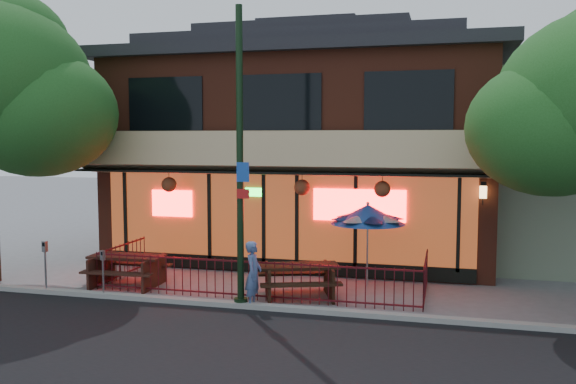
# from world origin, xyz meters

# --- Properties ---
(ground) EXTENTS (80.00, 80.00, 0.00)m
(ground) POSITION_xyz_m (0.00, 0.00, 0.00)
(ground) COLOR gray
(ground) RESTS_ON ground
(curb) EXTENTS (80.00, 0.25, 0.12)m
(curb) POSITION_xyz_m (0.00, -0.50, 0.06)
(curb) COLOR #999993
(curb) RESTS_ON ground
(restaurant_building) EXTENTS (12.96, 9.49, 8.05)m
(restaurant_building) POSITION_xyz_m (0.00, 7.11, 4.13)
(restaurant_building) COLOR maroon
(restaurant_building) RESTS_ON ground
(patio_fence) EXTENTS (8.44, 2.62, 1.00)m
(patio_fence) POSITION_xyz_m (0.00, 0.50, 0.63)
(patio_fence) COLOR #4E1017
(patio_fence) RESTS_ON ground
(street_light) EXTENTS (0.43, 0.32, 7.00)m
(street_light) POSITION_xyz_m (0.00, -0.40, 3.15)
(street_light) COLOR black
(street_light) RESTS_ON ground
(picnic_table_left) EXTENTS (2.04, 1.60, 0.84)m
(picnic_table_left) POSITION_xyz_m (-3.60, 0.70, 0.55)
(picnic_table_left) COLOR #3B1D15
(picnic_table_left) RESTS_ON ground
(picnic_table_right) EXTENTS (2.37, 2.09, 0.84)m
(picnic_table_right) POSITION_xyz_m (1.14, 0.70, 0.55)
(picnic_table_right) COLOR black
(picnic_table_right) RESTS_ON ground
(patio_umbrella) EXTENTS (2.00, 2.00, 2.28)m
(patio_umbrella) POSITION_xyz_m (2.64, 2.39, 1.95)
(patio_umbrella) COLOR gray
(patio_umbrella) RESTS_ON ground
(pedestrian) EXTENTS (0.40, 0.59, 1.57)m
(pedestrian) POSITION_xyz_m (0.30, -0.35, 0.78)
(pedestrian) COLOR #4C6298
(pedestrian) RESTS_ON ground
(parking_meter_near) EXTENTS (0.13, 0.12, 1.19)m
(parking_meter_near) POSITION_xyz_m (-3.60, -0.48, 0.80)
(parking_meter_near) COLOR gray
(parking_meter_near) RESTS_ON ground
(parking_meter_far) EXTENTS (0.13, 0.11, 1.35)m
(parking_meter_far) POSITION_xyz_m (-5.26, -0.48, 0.92)
(parking_meter_far) COLOR gray
(parking_meter_far) RESTS_ON ground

